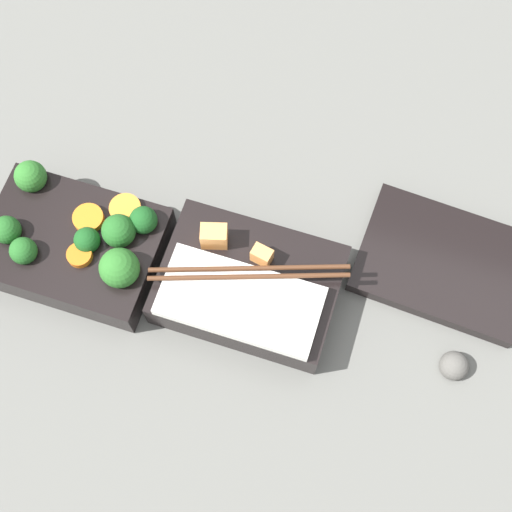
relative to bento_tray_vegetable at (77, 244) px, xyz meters
The scene contains 5 objects.
ground_plane 0.09m from the bento_tray_vegetable, 12.41° to the left, with size 3.00×3.00×0.00m, color slate.
bento_tray_vegetable is the anchor object (origin of this frame).
bento_tray_rice 0.19m from the bento_tray_vegetable, ahead, with size 0.20×0.13×0.07m.
bento_lid 0.39m from the bento_tray_vegetable, 15.50° to the left, with size 0.18×0.13×0.02m, color black.
pebble_0 0.41m from the bento_tray_vegetable, ahead, with size 0.03×0.03×0.03m, color #595651.
Camera 1 is at (0.18, -0.24, 0.73)m, focal length 50.00 mm.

